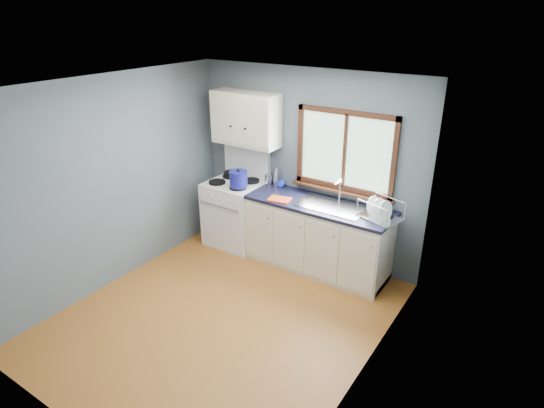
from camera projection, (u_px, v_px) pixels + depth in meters
The scene contains 19 objects.
floor at pixel (224, 317), 5.04m from camera, with size 3.20×3.60×0.02m, color #A36124.
ceiling at pixel (212, 86), 4.04m from camera, with size 3.20×3.60×0.02m, color white.
wall_back at pixel (307, 166), 5.93m from camera, with size 3.20×0.02×2.50m, color #545F65.
wall_front at pixel (51, 305), 3.16m from camera, with size 3.20×0.02×2.50m, color #545F65.
wall_left at pixel (113, 183), 5.35m from camera, with size 0.02×3.60×2.50m, color #545F65.
wall_right at pixel (370, 260), 3.73m from camera, with size 0.02×3.60×2.50m, color #545F65.
gas_range at pixel (236, 211), 6.45m from camera, with size 0.76×0.69×1.36m.
base_cabinets at pixel (317, 240), 5.84m from camera, with size 1.85×0.60×0.88m.
countertop at pixel (319, 205), 5.64m from camera, with size 1.89×0.64×0.04m, color black.
sink at pixel (332, 211), 5.57m from camera, with size 0.84×0.46×0.44m.
window at pixel (344, 157), 5.54m from camera, with size 1.36×0.10×1.03m.
upper_cabinets at pixel (245, 119), 5.99m from camera, with size 0.95×0.35×0.70m.
skillet at pixel (232, 173), 6.46m from camera, with size 0.36×0.27×0.04m.
stockpot at pixel (239, 179), 6.01m from camera, with size 0.32×0.32×0.24m.
utensil_crock at pixel (269, 179), 6.21m from camera, with size 0.13×0.13×0.37m.
thermos at pixel (276, 177), 6.11m from camera, with size 0.07×0.07×0.28m, color silver.
soap_bottle at pixel (280, 180), 6.06m from camera, with size 0.09×0.09×0.23m, color blue.
dish_towel at pixel (280, 199), 5.72m from camera, with size 0.28×0.20×0.02m, color #D4461E.
dish_rack at pixel (380, 213), 5.22m from camera, with size 0.53×0.46×0.23m.
Camera 1 is at (2.72, -3.14, 3.16)m, focal length 30.00 mm.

